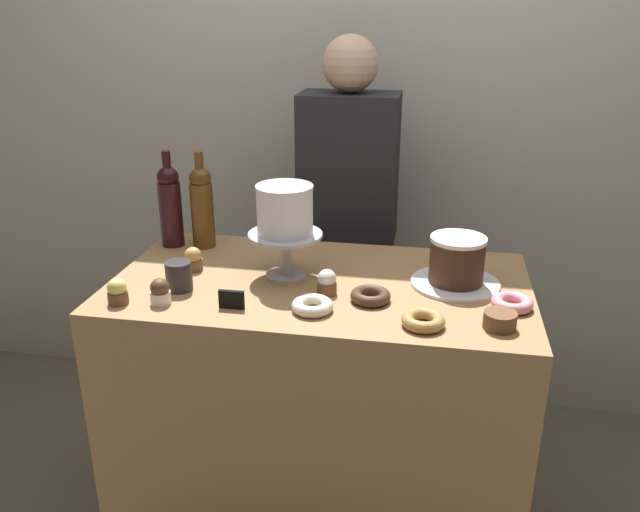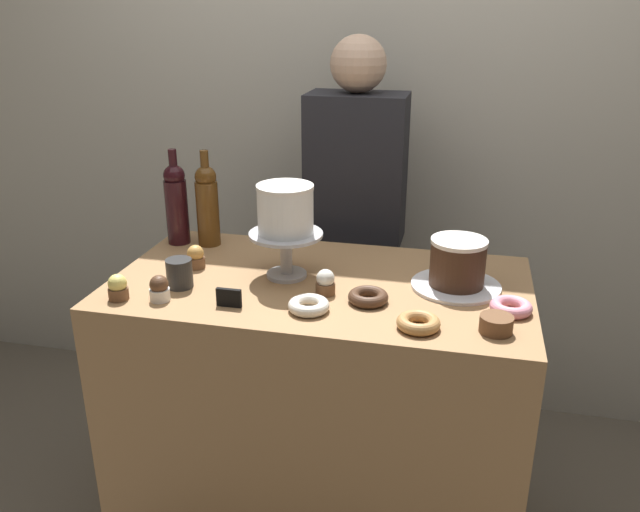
{
  "view_description": "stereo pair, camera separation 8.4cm",
  "coord_description": "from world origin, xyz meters",
  "px_view_note": "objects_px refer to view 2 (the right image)",
  "views": [
    {
      "loc": [
        0.32,
        -1.73,
        1.69
      ],
      "look_at": [
        0.0,
        0.0,
        1.01
      ],
      "focal_mm": 36.28,
      "sensor_mm": 36.0,
      "label": 1
    },
    {
      "loc": [
        0.4,
        -1.72,
        1.69
      ],
      "look_at": [
        0.0,
        0.0,
        1.01
      ],
      "focal_mm": 36.28,
      "sensor_mm": 36.0,
      "label": 2
    }
  ],
  "objects_px": {
    "donut_chocolate": "(368,297)",
    "price_sign_chalkboard": "(229,298)",
    "donut_pink": "(511,307)",
    "donut_sugar": "(309,305)",
    "wine_bottle_amber": "(207,204)",
    "cake_stand_pedestal": "(286,247)",
    "cookie_stack": "(496,324)",
    "white_layer_cake": "(285,209)",
    "barista_figure": "(354,241)",
    "coffee_cup_ceramic": "(179,273)",
    "cupcake_caramel": "(196,257)",
    "chocolate_round_cake": "(458,262)",
    "cupcake_vanilla": "(325,283)",
    "cupcake_lemon": "(118,288)",
    "donut_maple": "(418,323)",
    "cupcake_chocolate": "(159,289)",
    "wine_bottle_dark_red": "(176,202)"
  },
  "relations": [
    {
      "from": "cupcake_chocolate",
      "to": "donut_pink",
      "type": "xyz_separation_m",
      "value": [
        0.95,
        0.14,
        -0.02
      ]
    },
    {
      "from": "coffee_cup_ceramic",
      "to": "price_sign_chalkboard",
      "type": "bearing_deg",
      "value": -26.52
    },
    {
      "from": "donut_sugar",
      "to": "wine_bottle_amber",
      "type": "bearing_deg",
      "value": 136.98
    },
    {
      "from": "cupcake_vanilla",
      "to": "donut_maple",
      "type": "relative_size",
      "value": 0.66
    },
    {
      "from": "donut_maple",
      "to": "cupcake_chocolate",
      "type": "bearing_deg",
      "value": 179.39
    },
    {
      "from": "cake_stand_pedestal",
      "to": "cookie_stack",
      "type": "height_order",
      "value": "cake_stand_pedestal"
    },
    {
      "from": "wine_bottle_dark_red",
      "to": "cupcake_chocolate",
      "type": "distance_m",
      "value": 0.48
    },
    {
      "from": "cupcake_caramel",
      "to": "price_sign_chalkboard",
      "type": "bearing_deg",
      "value": -50.37
    },
    {
      "from": "cupcake_lemon",
      "to": "cupcake_vanilla",
      "type": "bearing_deg",
      "value": 16.49
    },
    {
      "from": "donut_sugar",
      "to": "coffee_cup_ceramic",
      "type": "height_order",
      "value": "coffee_cup_ceramic"
    },
    {
      "from": "chocolate_round_cake",
      "to": "coffee_cup_ceramic",
      "type": "distance_m",
      "value": 0.8
    },
    {
      "from": "barista_figure",
      "to": "cupcake_lemon",
      "type": "bearing_deg",
      "value": -121.29
    },
    {
      "from": "donut_maple",
      "to": "donut_chocolate",
      "type": "distance_m",
      "value": 0.19
    },
    {
      "from": "donut_pink",
      "to": "donut_sugar",
      "type": "distance_m",
      "value": 0.54
    },
    {
      "from": "donut_chocolate",
      "to": "price_sign_chalkboard",
      "type": "xyz_separation_m",
      "value": [
        -0.36,
        -0.11,
        0.01
      ]
    },
    {
      "from": "coffee_cup_ceramic",
      "to": "cupcake_lemon",
      "type": "bearing_deg",
      "value": -138.06
    },
    {
      "from": "cupcake_vanilla",
      "to": "donut_sugar",
      "type": "distance_m",
      "value": 0.12
    },
    {
      "from": "cake_stand_pedestal",
      "to": "cupcake_caramel",
      "type": "height_order",
      "value": "cake_stand_pedestal"
    },
    {
      "from": "donut_maple",
      "to": "cookie_stack",
      "type": "height_order",
      "value": "cookie_stack"
    },
    {
      "from": "barista_figure",
      "to": "donut_pink",
      "type": "bearing_deg",
      "value": -51.38
    },
    {
      "from": "price_sign_chalkboard",
      "to": "coffee_cup_ceramic",
      "type": "bearing_deg",
      "value": 153.48
    },
    {
      "from": "donut_sugar",
      "to": "white_layer_cake",
      "type": "bearing_deg",
      "value": 119.67
    },
    {
      "from": "chocolate_round_cake",
      "to": "coffee_cup_ceramic",
      "type": "height_order",
      "value": "chocolate_round_cake"
    },
    {
      "from": "chocolate_round_cake",
      "to": "donut_sugar",
      "type": "relative_size",
      "value": 1.44
    },
    {
      "from": "cupcake_vanilla",
      "to": "cake_stand_pedestal",
      "type": "bearing_deg",
      "value": 145.28
    },
    {
      "from": "chocolate_round_cake",
      "to": "barista_figure",
      "type": "relative_size",
      "value": 0.1
    },
    {
      "from": "donut_maple",
      "to": "price_sign_chalkboard",
      "type": "relative_size",
      "value": 1.6
    },
    {
      "from": "price_sign_chalkboard",
      "to": "cake_stand_pedestal",
      "type": "bearing_deg",
      "value": 68.06
    },
    {
      "from": "white_layer_cake",
      "to": "barista_figure",
      "type": "height_order",
      "value": "barista_figure"
    },
    {
      "from": "cake_stand_pedestal",
      "to": "cookie_stack",
      "type": "bearing_deg",
      "value": -20.37
    },
    {
      "from": "wine_bottle_amber",
      "to": "price_sign_chalkboard",
      "type": "bearing_deg",
      "value": -62.01
    },
    {
      "from": "cupcake_caramel",
      "to": "cupcake_lemon",
      "type": "xyz_separation_m",
      "value": [
        -0.12,
        -0.27,
        0.0
      ]
    },
    {
      "from": "cake_stand_pedestal",
      "to": "coffee_cup_ceramic",
      "type": "xyz_separation_m",
      "value": [
        -0.28,
        -0.14,
        -0.05
      ]
    },
    {
      "from": "cupcake_vanilla",
      "to": "cupcake_lemon",
      "type": "bearing_deg",
      "value": -163.51
    },
    {
      "from": "cake_stand_pedestal",
      "to": "donut_maple",
      "type": "xyz_separation_m",
      "value": [
        0.42,
        -0.25,
        -0.08
      ]
    },
    {
      "from": "cupcake_chocolate",
      "to": "cupcake_vanilla",
      "type": "height_order",
      "value": "same"
    },
    {
      "from": "cupcake_caramel",
      "to": "coffee_cup_ceramic",
      "type": "xyz_separation_m",
      "value": [
        0.01,
        -0.15,
        0.01
      ]
    },
    {
      "from": "donut_sugar",
      "to": "barista_figure",
      "type": "relative_size",
      "value": 0.07
    },
    {
      "from": "cake_stand_pedestal",
      "to": "wine_bottle_amber",
      "type": "relative_size",
      "value": 0.68
    },
    {
      "from": "white_layer_cake",
      "to": "cupcake_lemon",
      "type": "xyz_separation_m",
      "value": [
        -0.41,
        -0.26,
        -0.18
      ]
    },
    {
      "from": "chocolate_round_cake",
      "to": "price_sign_chalkboard",
      "type": "relative_size",
      "value": 2.3
    },
    {
      "from": "donut_pink",
      "to": "donut_sugar",
      "type": "height_order",
      "value": "same"
    },
    {
      "from": "donut_chocolate",
      "to": "cookie_stack",
      "type": "xyz_separation_m",
      "value": [
        0.34,
        -0.1,
        0.01
      ]
    },
    {
      "from": "cupcake_caramel",
      "to": "white_layer_cake",
      "type": "bearing_deg",
      "value": -0.49
    },
    {
      "from": "cupcake_chocolate",
      "to": "price_sign_chalkboard",
      "type": "bearing_deg",
      "value": 1.58
    },
    {
      "from": "cupcake_lemon",
      "to": "cookie_stack",
      "type": "bearing_deg",
      "value": 2.06
    },
    {
      "from": "cupcake_chocolate",
      "to": "cake_stand_pedestal",
      "type": "bearing_deg",
      "value": 39.29
    },
    {
      "from": "cupcake_chocolate",
      "to": "donut_sugar",
      "type": "height_order",
      "value": "cupcake_chocolate"
    },
    {
      "from": "cookie_stack",
      "to": "chocolate_round_cake",
      "type": "bearing_deg",
      "value": 112.53
    },
    {
      "from": "cupcake_caramel",
      "to": "donut_chocolate",
      "type": "distance_m",
      "value": 0.58
    }
  ]
}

